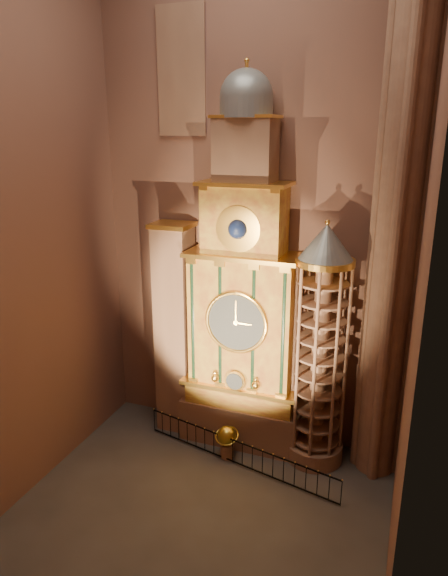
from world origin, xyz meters
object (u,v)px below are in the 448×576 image
at_px(stair_turret, 320,350).
at_px(iron_railing, 237,453).
at_px(celestial_globe, 227,439).
at_px(astronomical_clock, 244,307).
at_px(portrait_tower, 175,329).

height_order(stair_turret, iron_railing, stair_turret).
bearing_deg(stair_turret, celestial_globe, -159.58).
bearing_deg(astronomical_clock, iron_railing, -77.27).
xyz_separation_m(stair_turret, iron_railing, (-3.04, -1.76, -4.64)).
xyz_separation_m(celestial_globe, iron_railing, (0.63, -0.39, -0.30)).
relative_size(astronomical_clock, celestial_globe, 10.81).
relative_size(astronomical_clock, stair_turret, 1.55).
bearing_deg(astronomical_clock, portrait_tower, 179.71).
relative_size(portrait_tower, celestial_globe, 6.60).
height_order(portrait_tower, stair_turret, stair_turret).
distance_m(portrait_tower, iron_railing, 6.28).
distance_m(astronomical_clock, portrait_tower, 3.73).
relative_size(astronomical_clock, portrait_tower, 1.64).
bearing_deg(iron_railing, portrait_tower, 152.16).
bearing_deg(stair_turret, portrait_tower, 177.67).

